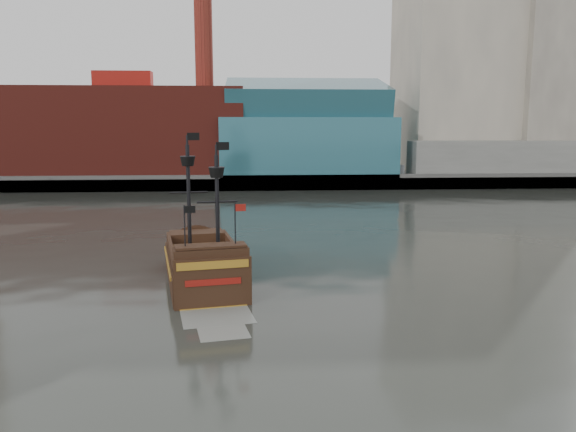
{
  "coord_description": "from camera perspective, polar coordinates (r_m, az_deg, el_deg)",
  "views": [
    {
      "loc": [
        0.11,
        -30.09,
        10.65
      ],
      "look_at": [
        2.85,
        11.0,
        4.0
      ],
      "focal_mm": 35.0,
      "sensor_mm": 36.0,
      "label": 1
    }
  ],
  "objects": [
    {
      "name": "pirate_ship",
      "position": [
        38.87,
        -8.56,
        -5.32
      ],
      "size": [
        6.92,
        15.13,
        10.92
      ],
      "rotation": [
        0.0,
        0.0,
        0.18
      ],
      "color": "black",
      "rests_on": "ground"
    },
    {
      "name": "ground",
      "position": [
        31.92,
        -3.86,
        -10.34
      ],
      "size": [
        400.0,
        400.0,
        0.0
      ],
      "primitive_type": "plane",
      "color": "#252723",
      "rests_on": "ground"
    },
    {
      "name": "skyline",
      "position": [
        115.6,
        -1.31,
        16.08
      ],
      "size": [
        149.0,
        45.0,
        62.0
      ],
      "color": "#7E674C",
      "rests_on": "promenade_far"
    },
    {
      "name": "promenade_far",
      "position": [
        122.47,
        -3.86,
        4.64
      ],
      "size": [
        220.0,
        60.0,
        2.0
      ],
      "primitive_type": "cube",
      "color": "slate",
      "rests_on": "ground"
    },
    {
      "name": "seawall",
      "position": [
        93.06,
        -3.87,
        3.39
      ],
      "size": [
        220.0,
        1.0,
        2.6
      ],
      "primitive_type": "cube",
      "color": "#4C4C49",
      "rests_on": "ground"
    }
  ]
}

